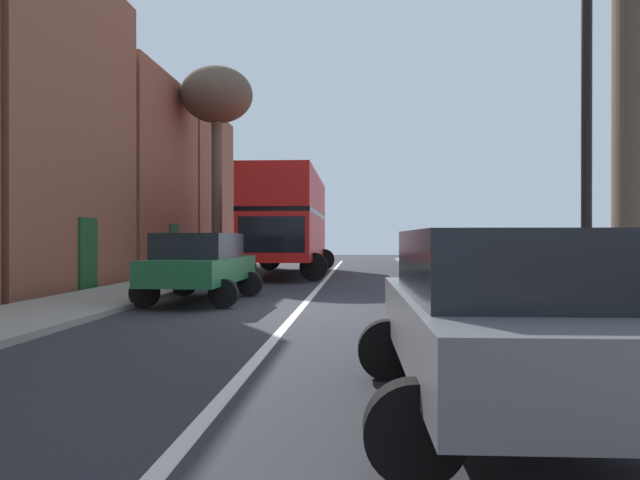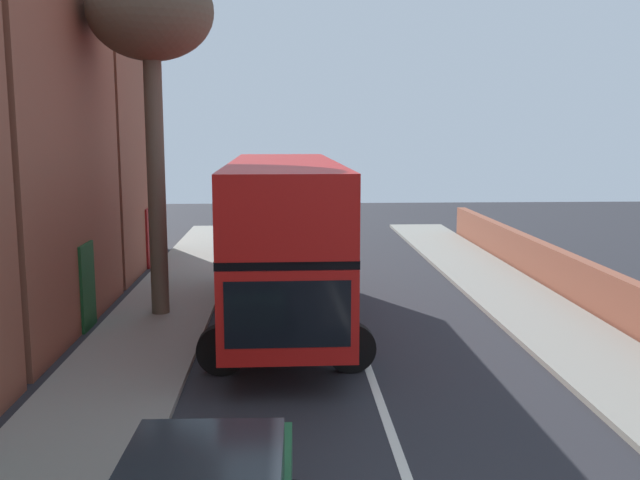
% 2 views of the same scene
% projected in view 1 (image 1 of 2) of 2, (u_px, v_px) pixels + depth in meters
% --- Properties ---
extents(ground_plane, '(84.00, 84.00, 0.00)m').
position_uv_depth(ground_plane, '(300.00, 310.00, 12.96)').
color(ground_plane, '#28282D').
extents(road_centre_line, '(0.16, 54.00, 0.01)m').
position_uv_depth(road_centre_line, '(300.00, 309.00, 12.96)').
color(road_centre_line, silver).
rests_on(road_centre_line, ground).
extents(sidewalk_left, '(2.60, 60.00, 0.12)m').
position_uv_depth(sidewalk_left, '(76.00, 305.00, 13.30)').
color(sidewalk_left, gray).
rests_on(sidewalk_left, ground).
extents(sidewalk_right, '(2.60, 60.00, 0.12)m').
position_uv_depth(sidewalk_right, '(536.00, 309.00, 12.63)').
color(sidewalk_right, gray).
rests_on(sidewalk_right, ground).
extents(boundary_wall_right, '(0.36, 54.00, 1.30)m').
position_uv_depth(boundary_wall_right, '(613.00, 281.00, 12.52)').
color(boundary_wall_right, brown).
rests_on(boundary_wall_right, ground).
extents(double_decker_bus, '(3.65, 10.49, 4.06)m').
position_uv_depth(double_decker_bus, '(288.00, 218.00, 25.13)').
color(double_decker_bus, red).
rests_on(double_decker_bus, ground).
extents(parked_car_grey_right_0, '(2.46, 4.52, 1.59)m').
position_uv_depth(parked_car_grey_right_0, '(505.00, 312.00, 5.06)').
color(parked_car_grey_right_0, slate).
rests_on(parked_car_grey_right_0, ground).
extents(parked_car_green_left_1, '(2.46, 4.51, 1.63)m').
position_uv_depth(parked_car_green_left_1, '(201.00, 263.00, 14.52)').
color(parked_car_green_left_1, '#1E6038').
rests_on(parked_car_green_left_1, ground).
extents(street_tree_left_0, '(3.08, 3.08, 8.75)m').
position_uv_depth(street_tree_left_0, '(217.00, 100.00, 26.22)').
color(street_tree_left_0, brown).
rests_on(street_tree_left_0, sidewalk_left).
extents(lamppost_right, '(0.32, 0.32, 6.31)m').
position_uv_depth(lamppost_right, '(587.00, 66.00, 8.12)').
color(lamppost_right, black).
rests_on(lamppost_right, sidewalk_right).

